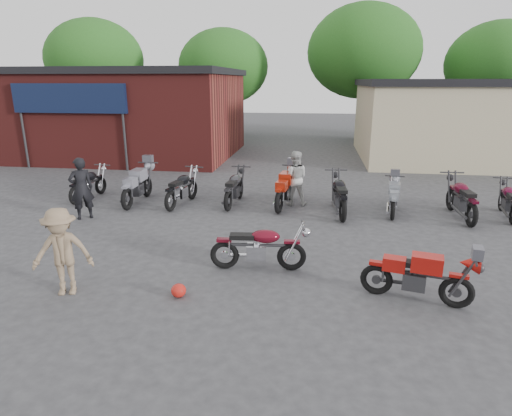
# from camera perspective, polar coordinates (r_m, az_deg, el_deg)

# --- Properties ---
(ground) EXTENTS (90.00, 90.00, 0.00)m
(ground) POSITION_cam_1_polar(r_m,az_deg,el_deg) (8.17, -1.82, -10.33)
(ground) COLOR #343537
(brick_building) EXTENTS (12.00, 8.00, 4.00)m
(brick_building) POSITION_cam_1_polar(r_m,az_deg,el_deg) (23.59, -18.21, 11.67)
(brick_building) COLOR maroon
(brick_building) RESTS_ON ground
(stucco_building) EXTENTS (10.00, 8.00, 3.50)m
(stucco_building) POSITION_cam_1_polar(r_m,az_deg,el_deg) (23.41, 26.41, 10.14)
(stucco_building) COLOR tan
(stucco_building) RESTS_ON ground
(tree_0) EXTENTS (6.56, 6.56, 8.20)m
(tree_0) POSITION_cam_1_polar(r_m,az_deg,el_deg) (32.93, -20.49, 16.31)
(tree_0) COLOR #194F15
(tree_0) RESTS_ON ground
(tree_1) EXTENTS (5.92, 5.92, 7.40)m
(tree_1) POSITION_cam_1_polar(r_m,az_deg,el_deg) (29.84, -4.31, 16.57)
(tree_1) COLOR #194F15
(tree_1) RESTS_ON ground
(tree_2) EXTENTS (7.04, 7.04, 8.80)m
(tree_2) POSITION_cam_1_polar(r_m,az_deg,el_deg) (29.31, 14.01, 17.52)
(tree_2) COLOR #194F15
(tree_2) RESTS_ON ground
(tree_3) EXTENTS (6.08, 6.08, 7.60)m
(tree_3) POSITION_cam_1_polar(r_m,az_deg,el_deg) (31.09, 29.25, 14.78)
(tree_3) COLOR #194F15
(tree_3) RESTS_ON ground
(vintage_motorcycle) EXTENTS (1.92, 0.77, 1.09)m
(vintage_motorcycle) POSITION_cam_1_polar(r_m,az_deg,el_deg) (8.62, 0.52, -4.88)
(vintage_motorcycle) COLOR #590B18
(vintage_motorcycle) RESTS_ON ground
(sportbike) EXTENTS (1.90, 1.02, 1.05)m
(sportbike) POSITION_cam_1_polar(r_m,az_deg,el_deg) (7.93, 20.90, -8.17)
(sportbike) COLOR #B2140E
(sportbike) RESTS_ON ground
(helmet) EXTENTS (0.34, 0.34, 0.25)m
(helmet) POSITION_cam_1_polar(r_m,az_deg,el_deg) (7.86, -10.28, -10.77)
(helmet) COLOR red
(helmet) RESTS_ON ground
(person_dark) EXTENTS (0.75, 0.72, 1.73)m
(person_dark) POSITION_cam_1_polar(r_m,az_deg,el_deg) (12.68, -22.26, 2.42)
(person_dark) COLOR black
(person_dark) RESTS_ON ground
(person_light) EXTENTS (0.85, 0.67, 1.68)m
(person_light) POSITION_cam_1_polar(r_m,az_deg,el_deg) (13.15, 5.17, 3.97)
(person_light) COLOR #B2B3AE
(person_light) RESTS_ON ground
(person_tan) EXTENTS (1.17, 0.88, 1.61)m
(person_tan) POSITION_cam_1_polar(r_m,az_deg,el_deg) (8.31, -24.43, -5.35)
(person_tan) COLOR #856E52
(person_tan) RESTS_ON ground
(row_bike_0) EXTENTS (0.80, 1.92, 1.09)m
(row_bike_0) POSITION_cam_1_polar(r_m,az_deg,el_deg) (14.87, -21.43, 3.19)
(row_bike_0) COLOR black
(row_bike_0) RESTS_ON ground
(row_bike_1) EXTENTS (0.71, 2.14, 1.24)m
(row_bike_1) POSITION_cam_1_polar(r_m,az_deg,el_deg) (13.89, -15.53, 3.19)
(row_bike_1) COLOR gray
(row_bike_1) RESTS_ON ground
(row_bike_2) EXTENTS (0.98, 2.07, 1.15)m
(row_bike_2) POSITION_cam_1_polar(r_m,az_deg,el_deg) (13.37, -9.83, 2.85)
(row_bike_2) COLOR black
(row_bike_2) RESTS_ON ground
(row_bike_3) EXTENTS (0.78, 2.03, 1.15)m
(row_bike_3) POSITION_cam_1_polar(r_m,az_deg,el_deg) (13.23, -2.91, 2.93)
(row_bike_3) COLOR #27272A
(row_bike_3) RESTS_ON ground
(row_bike_4) EXTENTS (1.02, 2.20, 1.23)m
(row_bike_4) POSITION_cam_1_polar(r_m,az_deg,el_deg) (13.05, 3.94, 2.89)
(row_bike_4) COLOR #A4210D
(row_bike_4) RESTS_ON ground
(row_bike_5) EXTENTS (0.89, 2.18, 1.23)m
(row_bike_5) POSITION_cam_1_polar(r_m,az_deg,el_deg) (12.49, 11.06, 2.00)
(row_bike_5) COLOR black
(row_bike_5) RESTS_ON ground
(row_bike_6) EXTENTS (0.88, 1.88, 1.05)m
(row_bike_6) POSITION_cam_1_polar(r_m,az_deg,el_deg) (12.94, 17.88, 1.58)
(row_bike_6) COLOR gray
(row_bike_6) RESTS_ON ground
(row_bike_7) EXTENTS (0.79, 2.16, 1.24)m
(row_bike_7) POSITION_cam_1_polar(r_m,az_deg,el_deg) (13.17, 25.73, 1.40)
(row_bike_7) COLOR #4B091B
(row_bike_7) RESTS_ON ground
(row_bike_8) EXTENTS (0.90, 1.93, 1.08)m
(row_bike_8) POSITION_cam_1_polar(r_m,az_deg,el_deg) (13.87, 30.65, 1.07)
(row_bike_8) COLOR #4E0924
(row_bike_8) RESTS_ON ground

